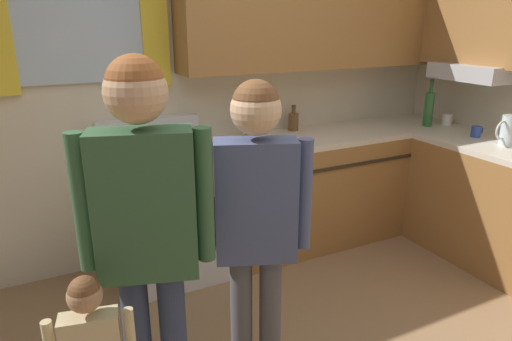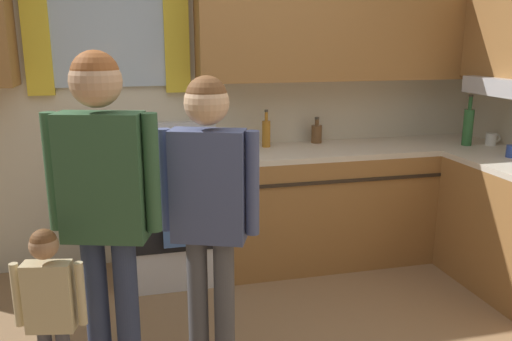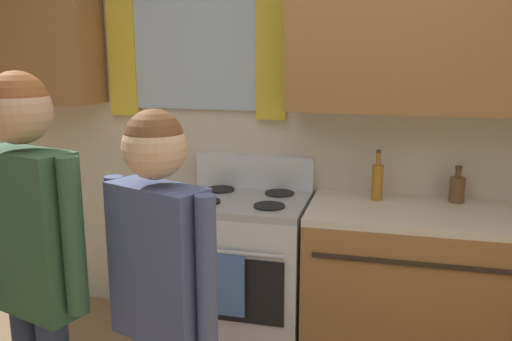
% 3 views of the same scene
% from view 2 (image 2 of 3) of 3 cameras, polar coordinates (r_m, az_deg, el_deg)
% --- Properties ---
extents(back_wall_unit, '(4.60, 0.42, 2.60)m').
position_cam_2_polar(back_wall_unit, '(4.00, -4.62, 10.78)').
color(back_wall_unit, beige).
rests_on(back_wall_unit, ground).
extents(kitchen_counter_run, '(2.20, 1.91, 0.90)m').
position_cam_2_polar(kitchen_counter_run, '(4.09, 17.19, -4.38)').
color(kitchen_counter_run, '#9E6B38').
rests_on(kitchen_counter_run, ground).
extents(stove_oven, '(0.73, 0.67, 1.10)m').
position_cam_2_polar(stove_oven, '(3.87, -8.99, -4.67)').
color(stove_oven, silver).
rests_on(stove_oven, ground).
extents(bottle_wine_green, '(0.08, 0.08, 0.39)m').
position_cam_2_polar(bottle_wine_green, '(4.37, 22.10, 4.51)').
color(bottle_wine_green, '#2D6633').
rests_on(bottle_wine_green, kitchen_counter_run).
extents(bottle_oil_amber, '(0.06, 0.06, 0.29)m').
position_cam_2_polar(bottle_oil_amber, '(4.00, 1.12, 4.12)').
color(bottle_oil_amber, '#B27223').
rests_on(bottle_oil_amber, kitchen_counter_run).
extents(bottle_squat_brown, '(0.08, 0.08, 0.21)m').
position_cam_2_polar(bottle_squat_brown, '(4.19, 6.62, 4.05)').
color(bottle_squat_brown, brown).
rests_on(bottle_squat_brown, kitchen_counter_run).
extents(mug_cobalt_blue, '(0.11, 0.07, 0.08)m').
position_cam_2_polar(mug_cobalt_blue, '(4.07, 26.12, 1.90)').
color(mug_cobalt_blue, '#2D479E').
rests_on(mug_cobalt_blue, kitchen_counter_run).
extents(mug_ceramic_white, '(0.13, 0.08, 0.09)m').
position_cam_2_polar(mug_ceramic_white, '(4.47, 24.26, 3.14)').
color(mug_ceramic_white, white).
rests_on(mug_ceramic_white, kitchen_counter_run).
extents(adult_holding_child, '(0.50, 0.26, 1.66)m').
position_cam_2_polar(adult_holding_child, '(2.43, -16.26, -2.16)').
color(adult_holding_child, '#2D3856').
rests_on(adult_holding_child, ground).
extents(adult_in_plaid, '(0.45, 0.27, 1.55)m').
position_cam_2_polar(adult_in_plaid, '(2.49, -5.17, -2.98)').
color(adult_in_plaid, '#4C4C51').
rests_on(adult_in_plaid, ground).
extents(small_child, '(0.31, 0.13, 0.92)m').
position_cam_2_polar(small_child, '(2.53, -21.53, -13.32)').
color(small_child, '#4C4C56').
rests_on(small_child, ground).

